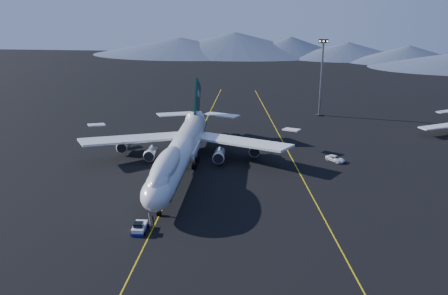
# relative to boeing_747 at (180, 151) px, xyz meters

# --- Properties ---
(ground) EXTENTS (500.00, 500.00, 0.00)m
(ground) POSITION_rel_boeing_747_xyz_m (-0.00, -0.03, -5.81)
(ground) COLOR black
(ground) RESTS_ON ground
(taxiway_line_main) EXTENTS (0.25, 220.00, 0.01)m
(taxiway_line_main) POSITION_rel_boeing_747_xyz_m (-0.00, -0.03, -5.80)
(taxiway_line_main) COLOR #DDB90D
(taxiway_line_main) RESTS_ON ground
(taxiway_line_side) EXTENTS (28.08, 198.09, 0.01)m
(taxiway_line_side) POSITION_rel_boeing_747_xyz_m (30.00, 9.97, -5.80)
(taxiway_line_side) COLOR #DDB90D
(taxiway_line_side) RESTS_ON ground
(boeing_747) EXTENTS (59.62, 72.43, 19.37)m
(boeing_747) POSITION_rel_boeing_747_xyz_m (0.00, 0.00, 0.00)
(boeing_747) COLOR silver
(boeing_747) RESTS_ON ground
(pushback_tug) EXTENTS (3.07, 5.12, 2.18)m
(pushback_tug) POSITION_rel_boeing_747_xyz_m (-2.29, -33.92, -5.13)
(pushback_tug) COLOR silver
(pushback_tug) RESTS_ON ground
(service_van) EXTENTS (5.81, 5.98, 1.59)m
(service_van) POSITION_rel_boeing_747_xyz_m (41.55, 11.85, -5.02)
(service_van) COLOR white
(service_van) RESTS_ON ground
(floodlight_mast) EXTENTS (3.50, 2.62, 28.30)m
(floodlight_mast) POSITION_rel_boeing_747_xyz_m (41.65, 63.88, 8.52)
(floodlight_mast) COLOR black
(floodlight_mast) RESTS_ON ground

